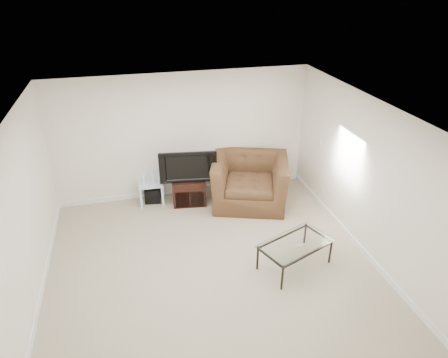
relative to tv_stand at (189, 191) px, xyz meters
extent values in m
plane|color=tan|center=(0.00, -2.05, -0.27)|extent=(5.00, 5.00, 0.00)
plane|color=white|center=(0.00, -2.05, 2.23)|extent=(5.00, 5.00, 0.00)
cube|color=silver|center=(0.00, 0.45, 0.98)|extent=(5.00, 0.02, 2.50)
cube|color=silver|center=(-2.50, -2.05, 0.98)|extent=(0.02, 5.00, 2.50)
cube|color=silver|center=(2.50, -2.05, 0.98)|extent=(0.02, 5.00, 2.50)
cube|color=white|center=(-1.40, 0.44, 0.98)|extent=(0.12, 0.02, 0.12)
cube|color=white|center=(2.48, -0.45, 0.98)|extent=(0.02, 0.09, 0.13)
cube|color=white|center=(2.48, -0.75, 0.03)|extent=(0.02, 0.08, 0.12)
cube|color=black|center=(0.00, -0.04, 0.18)|extent=(0.36, 0.27, 0.05)
imported|color=black|center=(0.00, -0.03, 0.58)|extent=(1.03, 0.34, 0.63)
cube|color=black|center=(-0.70, 0.25, -0.11)|extent=(0.34, 0.34, 0.31)
cube|color=white|center=(-0.84, 0.21, 0.28)|extent=(0.07, 0.15, 0.20)
cube|color=silver|center=(-0.67, 0.21, 0.27)|extent=(0.05, 0.13, 0.18)
imported|color=#4E3520|center=(1.16, -0.26, 0.36)|extent=(1.66, 1.35, 1.26)
cube|color=#B2B2B7|center=(1.29, -2.39, 0.18)|extent=(0.18, 0.07, 0.02)
camera|label=1|loc=(-1.02, -6.81, 3.88)|focal=32.00mm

